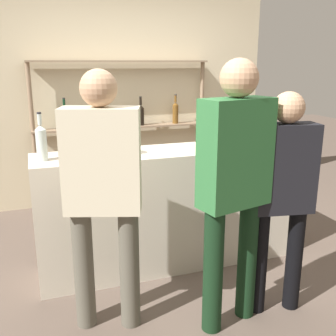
{
  "coord_description": "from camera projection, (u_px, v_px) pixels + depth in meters",
  "views": [
    {
      "loc": [
        -1.04,
        -2.99,
        1.72
      ],
      "look_at": [
        0.0,
        0.0,
        0.87
      ],
      "focal_mm": 42.0,
      "sensor_mm": 36.0,
      "label": 1
    }
  ],
  "objects": [
    {
      "name": "ground_plane",
      "position": [
        168.0,
        261.0,
        3.51
      ],
      "size": [
        16.0,
        16.0,
        0.0
      ],
      "primitive_type": "plane",
      "color": "brown"
    },
    {
      "name": "bar_counter",
      "position": [
        168.0,
        208.0,
        3.37
      ],
      "size": [
        2.19,
        0.51,
        1.02
      ],
      "primitive_type": "cube",
      "color": "beige",
      "rests_on": "ground_plane"
    },
    {
      "name": "back_wall",
      "position": [
        119.0,
        89.0,
        4.83
      ],
      "size": [
        3.79,
        0.12,
        2.8
      ],
      "primitive_type": "cube",
      "color": "beige",
      "rests_on": "ground_plane"
    },
    {
      "name": "back_shelf",
      "position": [
        123.0,
        110.0,
        4.73
      ],
      "size": [
        2.13,
        0.18,
        1.74
      ],
      "color": "#897056",
      "rests_on": "ground_plane"
    },
    {
      "name": "counter_bottle_0",
      "position": [
        86.0,
        136.0,
        3.11
      ],
      "size": [
        0.08,
        0.08,
        0.36
      ],
      "color": "#0F1956",
      "rests_on": "bar_counter"
    },
    {
      "name": "counter_bottle_1",
      "position": [
        41.0,
        142.0,
        2.86
      ],
      "size": [
        0.08,
        0.08,
        0.36
      ],
      "color": "silver",
      "rests_on": "bar_counter"
    },
    {
      "name": "counter_bottle_2",
      "position": [
        204.0,
        128.0,
        3.41
      ],
      "size": [
        0.08,
        0.08,
        0.39
      ],
      "color": "brown",
      "rests_on": "bar_counter"
    },
    {
      "name": "counter_bottle_3",
      "position": [
        69.0,
        143.0,
        2.9
      ],
      "size": [
        0.07,
        0.07,
        0.33
      ],
      "color": "brown",
      "rests_on": "bar_counter"
    },
    {
      "name": "wine_glass",
      "position": [
        68.0,
        142.0,
        3.06
      ],
      "size": [
        0.07,
        0.07,
        0.14
      ],
      "color": "silver",
      "rests_on": "bar_counter"
    },
    {
      "name": "ice_bucket",
      "position": [
        208.0,
        136.0,
        3.23
      ],
      "size": [
        0.18,
        0.18,
        0.24
      ],
      "color": "#B2B2B7",
      "rests_on": "bar_counter"
    },
    {
      "name": "cork_jar",
      "position": [
        125.0,
        146.0,
        3.07
      ],
      "size": [
        0.13,
        0.13,
        0.14
      ],
      "color": "silver",
      "rests_on": "bar_counter"
    },
    {
      "name": "customer_left",
      "position": [
        103.0,
        185.0,
        2.42
      ],
      "size": [
        0.51,
        0.34,
        1.69
      ],
      "rotation": [
        0.0,
        0.0,
        1.25
      ],
      "color": "#575347",
      "rests_on": "ground_plane"
    },
    {
      "name": "customer_right",
      "position": [
        282.0,
        188.0,
        2.61
      ],
      "size": [
        0.43,
        0.25,
        1.55
      ],
      "rotation": [
        0.0,
        0.0,
        1.39
      ],
      "color": "black",
      "rests_on": "ground_plane"
    },
    {
      "name": "customer_center",
      "position": [
        235.0,
        178.0,
        2.44
      ],
      "size": [
        0.5,
        0.31,
        1.75
      ],
      "rotation": [
        0.0,
        0.0,
        1.81
      ],
      "color": "black",
      "rests_on": "ground_plane"
    }
  ]
}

